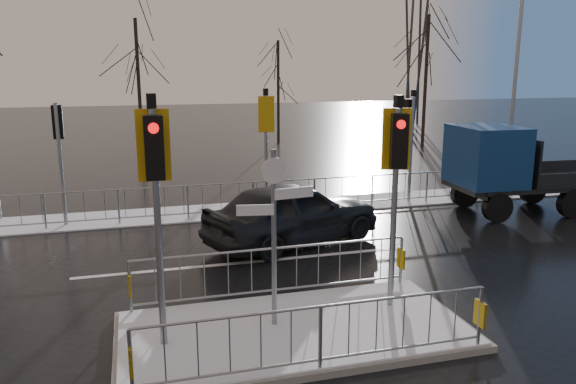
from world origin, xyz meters
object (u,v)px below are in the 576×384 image
object	(u,v)px
flatbed_truck	(510,167)
car_far_lane	(293,212)
traffic_island	(293,313)
street_lamp_right	(518,70)

from	to	relation	value
flatbed_truck	car_far_lane	bearing A→B (deg)	-171.20
car_far_lane	flatbed_truck	size ratio (longest dim) A/B	0.79
traffic_island	flatbed_truck	xyz separation A→B (m)	(8.78, 6.10, 1.07)
street_lamp_right	traffic_island	bearing A→B (deg)	-141.27
street_lamp_right	car_far_lane	bearing A→B (deg)	-158.94
street_lamp_right	flatbed_truck	bearing A→B (deg)	-127.08
traffic_island	street_lamp_right	distance (m)	14.14
car_far_lane	flatbed_truck	xyz separation A→B (m)	(7.35, 1.14, 0.65)
flatbed_truck	street_lamp_right	world-z (taller)	street_lamp_right
flatbed_truck	street_lamp_right	xyz separation A→B (m)	(1.80, 2.39, 2.93)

